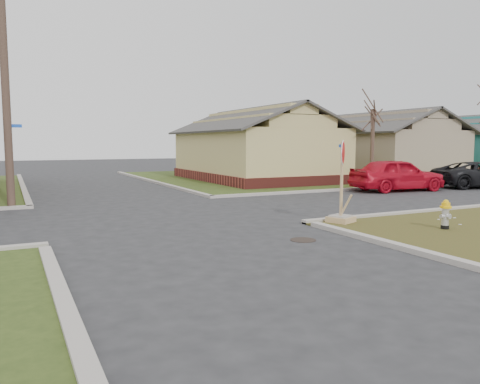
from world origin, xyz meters
name	(u,v)px	position (x,y,z in m)	size (l,w,h in m)	color
ground	(213,245)	(0.00, 0.00, 0.00)	(120.00, 120.00, 0.00)	#28282B
verge_far_right	(381,173)	(22.00, 18.00, 0.03)	(37.00, 19.00, 0.05)	#304117
curbs	(154,215)	(0.00, 5.00, 0.00)	(80.00, 40.00, 0.12)	#ACA49B
manhole	(303,240)	(2.20, -0.50, 0.01)	(0.64, 0.64, 0.01)	black
side_house_yellow	(256,146)	(10.00, 16.50, 2.19)	(7.60, 11.60, 4.70)	maroon
side_house_tan	(375,146)	(20.00, 16.50, 2.19)	(7.60, 11.60, 4.70)	maroon
side_house_teal	(468,145)	(30.00, 16.50, 2.19)	(7.60, 11.60, 4.70)	maroon
utility_pole	(5,79)	(-4.20, 8.90, 4.66)	(1.80, 0.28, 9.00)	#443227
tree_mid_right	(372,147)	(14.00, 10.20, 2.15)	(0.22, 0.22, 4.20)	#443227
fire_hydrant	(445,213)	(6.38, -1.17, 0.49)	(0.30, 0.30, 0.81)	black
stop_sign	(341,205)	(4.53, 0.97, 0.57)	(0.69, 0.67, 2.42)	tan
red_sedan	(397,175)	(13.08, 7.36, 0.81)	(1.92, 4.78, 1.63)	red
dark_pickup	(480,175)	(18.43, 6.72, 0.69)	(2.29, 4.97, 1.38)	black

